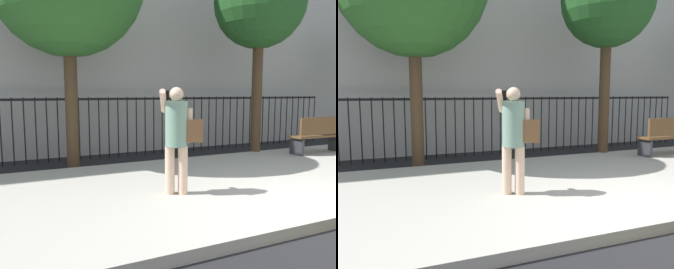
# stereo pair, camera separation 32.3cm
# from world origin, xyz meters

# --- Properties ---
(sidewalk) EXTENTS (28.00, 4.40, 0.15)m
(sidewalk) POSITION_xyz_m (0.00, 2.20, 0.07)
(sidewalk) COLOR #B2ADA3
(sidewalk) RESTS_ON ground
(iron_fence) EXTENTS (12.03, 0.04, 1.60)m
(iron_fence) POSITION_xyz_m (0.00, 5.90, 1.02)
(iron_fence) COLOR black
(iron_fence) RESTS_ON ground
(pedestrian_on_phone) EXTENTS (0.72, 0.58, 1.64)m
(pedestrian_on_phone) POSITION_xyz_m (-1.47, 1.77, 1.10)
(pedestrian_on_phone) COLOR beige
(pedestrian_on_phone) RESTS_ON sidewalk
(street_bench) EXTENTS (1.60, 0.45, 0.95)m
(street_bench) POSITION_xyz_m (3.47, 3.42, 0.65)
(street_bench) COLOR brown
(street_bench) RESTS_ON sidewalk
(street_tree_near) EXTENTS (2.34, 2.34, 5.19)m
(street_tree_near) POSITION_xyz_m (2.20, 4.41, 3.97)
(street_tree_near) COLOR #4C3823
(street_tree_near) RESTS_ON ground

